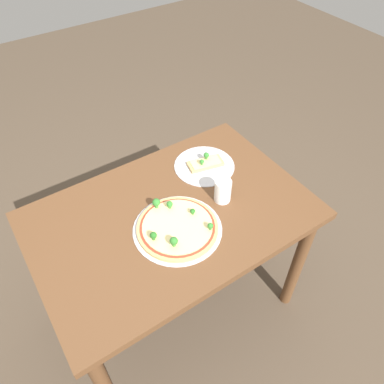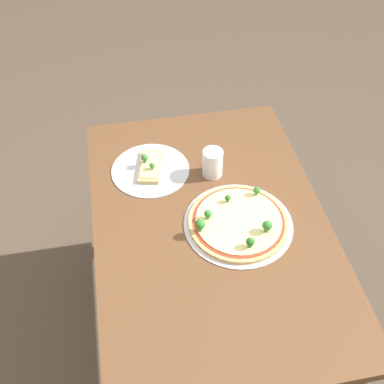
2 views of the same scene
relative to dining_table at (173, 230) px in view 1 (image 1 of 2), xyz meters
name	(u,v)px [view 1 (image 1 of 2)]	position (x,y,z in m)	size (l,w,h in m)	color
ground_plane	(177,302)	(0.00, 0.00, -0.66)	(8.00, 8.00, 0.00)	brown
dining_table	(173,230)	(0.00, 0.00, 0.00)	(1.17, 0.78, 0.77)	brown
pizza_tray_whole	(177,227)	(0.03, 0.09, 0.13)	(0.36, 0.36, 0.07)	silver
pizza_tray_slice	(205,164)	(-0.29, -0.17, 0.12)	(0.29, 0.29, 0.06)	silver
drinking_cup	(223,191)	(-0.23, 0.05, 0.17)	(0.07, 0.07, 0.11)	white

